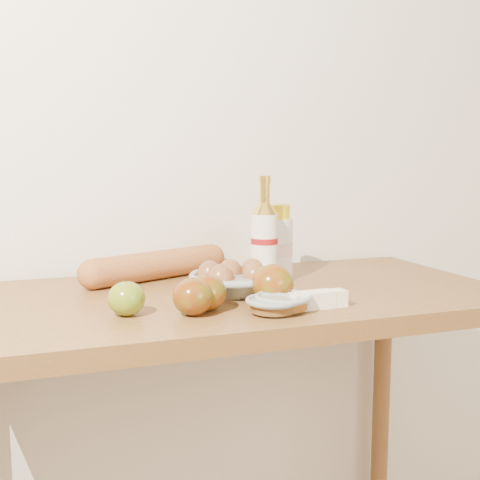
# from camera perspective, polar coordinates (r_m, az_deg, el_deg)

# --- Properties ---
(back_wall) EXTENTS (3.50, 0.02, 2.60)m
(back_wall) POSITION_cam_1_polar(r_m,az_deg,el_deg) (1.62, -4.35, 11.49)
(back_wall) COLOR silver
(back_wall) RESTS_ON ground
(table) EXTENTS (1.20, 0.60, 0.90)m
(table) POSITION_cam_1_polar(r_m,az_deg,el_deg) (1.37, -0.43, -10.00)
(table) COLOR olive
(table) RESTS_ON ground
(bourbon_bottle) EXTENTS (0.07, 0.07, 0.25)m
(bourbon_bottle) POSITION_cam_1_polar(r_m,az_deg,el_deg) (1.38, 2.33, -0.15)
(bourbon_bottle) COLOR white
(bourbon_bottle) RESTS_ON table
(cream_bottle) EXTENTS (0.12, 0.12, 0.18)m
(cream_bottle) POSITION_cam_1_polar(r_m,az_deg,el_deg) (1.47, 3.25, -0.42)
(cream_bottle) COLOR white
(cream_bottle) RESTS_ON table
(egg_bowl) EXTENTS (0.21, 0.21, 0.07)m
(egg_bowl) POSITION_cam_1_polar(r_m,az_deg,el_deg) (1.31, -0.50, -3.84)
(egg_bowl) COLOR gray
(egg_bowl) RESTS_ON table
(baguette) EXTENTS (0.41, 0.23, 0.07)m
(baguette) POSITION_cam_1_polar(r_m,az_deg,el_deg) (1.48, -7.92, -2.37)
(baguette) COLOR #C3763B
(baguette) RESTS_ON table
(apple_yellowgreen) EXTENTS (0.07, 0.07, 0.07)m
(apple_yellowgreen) POSITION_cam_1_polar(r_m,az_deg,el_deg) (1.15, -10.72, -5.48)
(apple_yellowgreen) COLOR olive
(apple_yellowgreen) RESTS_ON table
(apple_redgreen_front) EXTENTS (0.10, 0.10, 0.07)m
(apple_redgreen_front) POSITION_cam_1_polar(r_m,az_deg,el_deg) (1.14, -4.49, -5.38)
(apple_redgreen_front) COLOR maroon
(apple_redgreen_front) RESTS_ON table
(apple_redgreen_right) EXTENTS (0.10, 0.10, 0.08)m
(apple_redgreen_right) POSITION_cam_1_polar(r_m,az_deg,el_deg) (1.23, 3.11, -4.15)
(apple_redgreen_right) COLOR #960D08
(apple_redgreen_right) RESTS_ON table
(sugar_bowl) EXTENTS (0.13, 0.13, 0.03)m
(sugar_bowl) POSITION_cam_1_polar(r_m,az_deg,el_deg) (1.15, 3.15, -6.20)
(sugar_bowl) COLOR gray
(sugar_bowl) RESTS_ON table
(syrup_bowl) EXTENTS (0.14, 0.14, 0.03)m
(syrup_bowl) POSITION_cam_1_polar(r_m,az_deg,el_deg) (1.17, 4.14, -5.89)
(syrup_bowl) COLOR gray
(syrup_bowl) RESTS_ON table
(butter_stick) EXTENTS (0.12, 0.04, 0.03)m
(butter_stick) POSITION_cam_1_polar(r_m,az_deg,el_deg) (1.20, 7.42, -5.64)
(butter_stick) COLOR #FBF2C3
(butter_stick) RESTS_ON table
(apple_extra) EXTENTS (0.10, 0.10, 0.07)m
(apple_extra) POSITION_cam_1_polar(r_m,az_deg,el_deg) (1.17, -3.18, -5.01)
(apple_extra) COLOR maroon
(apple_extra) RESTS_ON table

